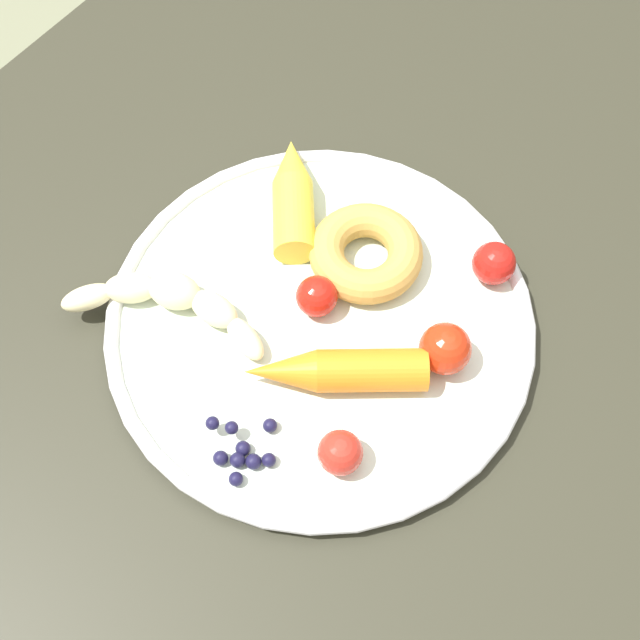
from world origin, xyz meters
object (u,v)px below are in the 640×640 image
banana (171,301)px  carrot_yellow (293,195)px  dining_table (368,375)px  blueberry_pile (242,450)px  plate (320,322)px  tomato_far (317,296)px  carrot_orange (335,371)px  tomato_extra (494,263)px  tomato_mid (340,453)px  donut (366,253)px  tomato_near (445,349)px

banana → carrot_yellow: bearing=-7.4°
dining_table → blueberry_pile: blueberry_pile is taller
plate → carrot_yellow: 0.11m
carrot_yellow → tomato_far: 0.10m
banana → dining_table: bearing=-60.8°
carrot_orange → tomato_extra: size_ratio=3.68×
plate → tomato_mid: 0.12m
blueberry_pile → donut: bearing=6.4°
carrot_yellow → tomato_near: 0.19m
tomato_far → tomato_extra: (0.11, -0.10, 0.00)m
tomato_near → tomato_far: 0.11m
carrot_orange → carrot_yellow: (0.11, 0.12, 0.00)m
plate → banana: banana is taller
tomato_far → tomato_mid: bearing=-136.4°
dining_table → tomato_mid: (-0.10, -0.04, 0.10)m
carrot_orange → donut: carrot_orange is taller
carrot_yellow → banana: bearing=172.6°
carrot_orange → donut: bearing=22.4°
carrot_yellow → tomato_mid: 0.23m
carrot_yellow → tomato_far: bearing=-132.2°
plate → tomato_extra: 0.15m
plate → banana: 0.12m
dining_table → tomato_extra: (0.10, -0.05, 0.10)m
tomato_mid → tomato_far: bearing=43.6°
tomato_mid → blueberry_pile: bearing=122.0°
plate → blueberry_pile: (-0.12, -0.02, 0.01)m
plate → blueberry_pile: 0.12m
carrot_yellow → tomato_near: size_ratio=2.79×
blueberry_pile → tomato_far: 0.13m
donut → dining_table: bearing=-139.5°
carrot_yellow → donut: bearing=-96.7°
dining_table → tomato_far: size_ratio=38.41×
donut → plate: bearing=-178.5°
dining_table → blueberry_pile: 0.17m
plate → carrot_yellow: carrot_yellow is taller
plate → carrot_orange: size_ratio=2.64×
dining_table → carrot_orange: size_ratio=9.83×
tomato_mid → plate: bearing=43.1°
banana → tomato_far: size_ratio=5.03×
plate → carrot_yellow: (0.07, 0.08, 0.02)m
dining_table → donut: (0.05, 0.04, 0.10)m
banana → carrot_yellow: carrot_yellow is taller
blueberry_pile → tomato_near: (0.15, -0.08, 0.01)m
blueberry_pile → tomato_extra: tomato_extra is taller
donut → tomato_far: size_ratio=2.81×
tomato_far → carrot_orange: bearing=-131.6°
tomato_mid → tomato_extra: size_ratio=0.94×
plate → donut: bearing=1.5°
tomato_mid → tomato_far: same height
tomato_mid → tomato_extra: 0.20m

